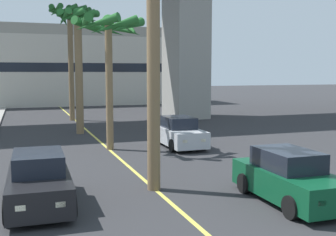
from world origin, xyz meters
TOP-DOWN VIEW (x-y plane):
  - lane_stripe_center at (0.00, 24.00)m, footprint 0.14×56.00m
  - pier_building_backdrop at (0.00, 54.36)m, footprint 31.47×8.04m
  - car_queue_front at (3.60, 22.51)m, footprint 1.87×4.12m
  - car_queue_second at (-3.68, 14.77)m, footprint 1.91×4.14m
  - car_queue_third at (3.37, 12.70)m, footprint 1.89×4.13m
  - palm_tree_near_median at (-0.24, 36.60)m, footprint 3.41×3.46m
  - palm_tree_mid_median at (0.06, 22.90)m, footprint 3.61×3.63m
  - palm_tree_farthest_median at (-0.63, 28.96)m, footprint 2.69×2.77m

SIDE VIEW (x-z plane):
  - lane_stripe_center at x=0.00m, z-range 0.00..0.01m
  - car_queue_front at x=3.60m, z-range -0.06..1.50m
  - car_queue_second at x=-3.68m, z-range -0.06..1.50m
  - car_queue_third at x=3.37m, z-range -0.06..1.50m
  - pier_building_backdrop at x=0.00m, z-range -0.06..9.11m
  - palm_tree_mid_median at x=0.06m, z-range 2.24..8.89m
  - palm_tree_farthest_median at x=-0.63m, z-range 2.10..9.88m
  - palm_tree_near_median at x=-0.24m, z-range 2.85..11.95m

